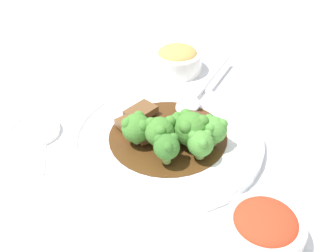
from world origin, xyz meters
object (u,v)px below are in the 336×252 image
(side_bowl_kimchi, at_px, (264,228))
(beef_strip_2, at_px, (131,126))
(broccoli_floret_0, at_px, (201,143))
(broccoli_floret_6, at_px, (167,147))
(side_bowl_appetizer, at_px, (178,59))
(sauce_dish, at_px, (35,130))
(broccoli_floret_1, at_px, (137,127))
(beef_strip_0, at_px, (195,127))
(broccoli_floret_5, at_px, (213,129))
(broccoli_floret_4, at_px, (176,124))
(serving_spoon, at_px, (194,99))
(beef_strip_1, at_px, (154,130))
(beef_strip_3, at_px, (141,112))
(broccoli_floret_3, at_px, (159,131))
(broccoli_floret_2, at_px, (191,128))
(main_plate, at_px, (168,138))

(side_bowl_kimchi, bearing_deg, beef_strip_2, -145.93)
(broccoli_floret_0, relative_size, broccoli_floret_6, 0.96)
(side_bowl_kimchi, xyz_separation_m, side_bowl_appetizer, (-0.43, -0.04, 0.00))
(beef_strip_2, relative_size, broccoli_floret_0, 1.31)
(sauce_dish, bearing_deg, beef_strip_2, 77.30)
(broccoli_floret_1, bearing_deg, beef_strip_0, 98.59)
(broccoli_floret_5, bearing_deg, beef_strip_0, -150.20)
(broccoli_floret_6, bearing_deg, sauce_dish, -119.98)
(beef_strip_2, bearing_deg, broccoli_floret_4, 67.24)
(side_bowl_kimchi, bearing_deg, broccoli_floret_5, -171.11)
(broccoli_floret_1, height_order, serving_spoon, broccoli_floret_1)
(beef_strip_1, distance_m, broccoli_floret_6, 0.07)
(serving_spoon, bearing_deg, broccoli_floret_0, -7.09)
(beef_strip_3, distance_m, broccoli_floret_5, 0.14)
(broccoli_floret_0, height_order, broccoli_floret_4, broccoli_floret_0)
(broccoli_floret_3, bearing_deg, sauce_dish, -112.90)
(side_bowl_appetizer, bearing_deg, broccoli_floret_2, -4.40)
(broccoli_floret_4, relative_size, side_bowl_appetizer, 0.41)
(broccoli_floret_3, height_order, broccoli_floret_6, broccoli_floret_3)
(sauce_dish, bearing_deg, broccoli_floret_6, 60.02)
(broccoli_floret_1, bearing_deg, broccoli_floret_0, 61.52)
(beef_strip_2, xyz_separation_m, serving_spoon, (-0.06, 0.11, 0.00))
(beef_strip_3, relative_size, broccoli_floret_4, 1.49)
(beef_strip_2, distance_m, side_bowl_appetizer, 0.24)
(main_plate, distance_m, serving_spoon, 0.10)
(broccoli_floret_0, height_order, sauce_dish, broccoli_floret_0)
(broccoli_floret_4, bearing_deg, beef_strip_0, 109.54)
(main_plate, relative_size, broccoli_floret_6, 6.44)
(broccoli_floret_6, height_order, serving_spoon, broccoli_floret_6)
(side_bowl_kimchi, bearing_deg, broccoli_floret_1, -143.37)
(serving_spoon, bearing_deg, broccoli_floret_1, -47.99)
(beef_strip_2, relative_size, broccoli_floret_4, 1.45)
(broccoli_floret_6, distance_m, side_bowl_appetizer, 0.30)
(broccoli_floret_6, height_order, side_bowl_kimchi, broccoli_floret_6)
(beef_strip_0, bearing_deg, side_bowl_kimchi, 12.85)
(beef_strip_0, bearing_deg, main_plate, -88.31)
(side_bowl_appetizer, bearing_deg, beef_strip_2, -27.19)
(broccoli_floret_0, bearing_deg, side_bowl_kimchi, 20.04)
(beef_strip_3, bearing_deg, broccoli_floret_6, 13.21)
(beef_strip_2, xyz_separation_m, broccoli_floret_3, (0.05, 0.04, 0.02))
(beef_strip_0, relative_size, broccoli_floret_5, 1.62)
(broccoli_floret_2, bearing_deg, beef_strip_3, -140.90)
(broccoli_floret_2, height_order, side_bowl_kimchi, broccoli_floret_2)
(beef_strip_3, relative_size, sauce_dish, 0.75)
(beef_strip_1, xyz_separation_m, broccoli_floret_4, (0.01, 0.03, 0.02))
(beef_strip_2, xyz_separation_m, broccoli_floret_5, (0.05, 0.12, 0.02))
(main_plate, bearing_deg, broccoli_floret_6, -9.32)
(broccoli_floret_0, xyz_separation_m, broccoli_floret_4, (-0.05, -0.03, -0.00))
(side_bowl_kimchi, relative_size, side_bowl_appetizer, 0.98)
(beef_strip_0, distance_m, broccoli_floret_6, 0.09)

